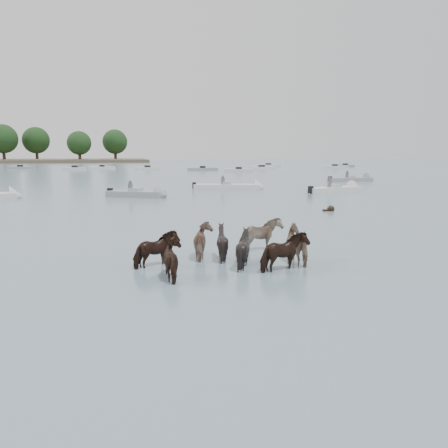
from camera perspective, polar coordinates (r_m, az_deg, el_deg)
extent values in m
plane|color=slate|center=(12.79, 2.19, -6.70)|extent=(400.00, 400.00, 0.00)
imported|color=black|center=(13.94, -8.70, -3.51)|extent=(1.61, 1.36, 1.25)
imported|color=gray|center=(14.98, -2.37, -2.40)|extent=(1.38, 1.52, 1.31)
imported|color=black|center=(14.74, -0.26, -2.60)|extent=(1.57, 1.55, 1.30)
imported|color=tan|center=(16.05, 4.67, -1.58)|extent=(1.72, 1.12, 1.34)
imported|color=black|center=(12.66, -6.09, -4.76)|extent=(1.49, 1.57, 1.25)
imported|color=black|center=(13.75, 2.49, -3.45)|extent=(1.52, 1.45, 1.31)
imported|color=black|center=(13.40, 7.65, -3.87)|extent=(1.70, 1.21, 1.31)
imported|color=#9D866B|center=(14.58, 9.79, -2.77)|extent=(1.63, 1.71, 1.35)
sphere|color=black|center=(27.46, 13.48, 1.88)|extent=(0.44, 0.44, 0.44)
cube|color=black|center=(27.35, 13.01, 1.66)|extent=(0.50, 0.22, 0.18)
cone|color=silver|center=(37.29, -24.99, 3.27)|extent=(1.23, 1.76, 1.60)
cube|color=gray|center=(35.70, -11.20, 3.73)|extent=(4.65, 3.53, 0.55)
cone|color=gray|center=(34.82, -7.89, 3.68)|extent=(1.56, 1.84, 1.60)
cube|color=#99ADB7|center=(35.67, -11.22, 4.29)|extent=(1.24, 1.37, 0.35)
cube|color=black|center=(36.68, -14.35, 4.00)|extent=(0.47, 0.47, 0.60)
cylinder|color=#595966|center=(35.63, -11.87, 4.59)|extent=(0.36, 0.36, 0.70)
sphere|color=#595966|center=(35.60, -11.89, 5.31)|extent=(0.24, 0.24, 0.24)
cube|color=silver|center=(42.28, 0.37, 4.73)|extent=(6.38, 3.28, 0.55)
cone|color=silver|center=(42.32, 4.57, 4.71)|extent=(1.32, 1.79, 1.60)
cube|color=#99ADB7|center=(42.26, 0.37, 5.21)|extent=(1.08, 1.30, 0.35)
cube|color=black|center=(42.46, -3.82, 4.93)|extent=(0.43, 0.43, 0.60)
cylinder|color=#595966|center=(42.14, -0.15, 5.47)|extent=(0.36, 0.36, 0.70)
sphere|color=#595966|center=(42.12, -0.15, 6.08)|extent=(0.24, 0.24, 0.24)
cube|color=silver|center=(40.09, 13.82, 4.22)|extent=(5.31, 2.74, 0.55)
cone|color=silver|center=(41.83, 16.42, 4.31)|extent=(1.25, 1.77, 1.60)
cube|color=#99ADB7|center=(40.06, 13.84, 4.72)|extent=(1.04, 1.28, 0.35)
cube|color=black|center=(38.43, 11.01, 4.34)|extent=(0.42, 0.42, 0.60)
cylinder|color=#595966|center=(39.86, 13.35, 5.01)|extent=(0.36, 0.36, 0.70)
sphere|color=#595966|center=(39.83, 13.37, 5.65)|extent=(0.24, 0.24, 0.24)
cube|color=gray|center=(55.51, 15.79, 5.46)|extent=(5.29, 1.67, 0.55)
cone|color=gray|center=(56.92, 18.07, 5.44)|extent=(0.92, 1.61, 1.60)
cube|color=#99ADB7|center=(55.49, 15.80, 5.82)|extent=(0.82, 1.13, 0.35)
cube|color=black|center=(54.18, 13.40, 5.63)|extent=(0.35, 0.35, 0.60)
cylinder|color=#595966|center=(55.28, 15.45, 6.03)|extent=(0.36, 0.36, 0.70)
sphere|color=#595966|center=(55.26, 15.47, 6.50)|extent=(0.24, 0.24, 0.24)
cube|color=gray|center=(100.59, -24.58, 6.52)|extent=(4.60, 1.51, 0.60)
cube|color=black|center=(100.58, -24.59, 6.73)|extent=(1.00, 1.00, 0.50)
cube|color=silver|center=(92.47, -18.49, 6.71)|extent=(4.39, 2.21, 0.60)
cube|color=black|center=(92.45, -18.51, 6.94)|extent=(1.16, 1.16, 0.50)
cube|color=silver|center=(94.78, -15.31, 6.91)|extent=(5.37, 1.91, 0.60)
cube|color=black|center=(94.77, -15.32, 7.14)|extent=(1.08, 1.08, 0.50)
cube|color=silver|center=(89.81, -9.76, 6.99)|extent=(4.71, 2.44, 0.60)
cube|color=black|center=(89.79, -9.76, 7.23)|extent=(1.19, 1.19, 0.50)
cube|color=gray|center=(84.81, -2.75, 6.99)|extent=(5.77, 1.98, 0.60)
cube|color=black|center=(84.79, -2.75, 7.24)|extent=(1.08, 1.08, 0.50)
cube|color=silver|center=(79.10, 1.90, 6.83)|extent=(5.30, 3.45, 0.60)
cube|color=black|center=(79.09, 1.90, 7.11)|extent=(1.32, 1.32, 0.50)
cube|color=silver|center=(91.03, 4.83, 7.12)|extent=(5.75, 3.14, 0.60)
cube|color=black|center=(91.02, 4.83, 7.36)|extent=(1.26, 1.26, 0.50)
cube|color=silver|center=(106.21, 5.67, 7.40)|extent=(6.04, 2.23, 0.60)
cube|color=black|center=(106.20, 5.68, 7.60)|extent=(1.12, 1.12, 0.50)
cube|color=silver|center=(99.58, 13.95, 7.06)|extent=(6.04, 2.33, 0.60)
cube|color=black|center=(99.57, 13.95, 7.28)|extent=(1.13, 1.13, 0.50)
cube|color=gray|center=(107.60, 15.21, 7.15)|extent=(4.38, 2.46, 0.60)
cube|color=black|center=(107.59, 15.21, 7.35)|extent=(1.21, 1.21, 0.50)
cylinder|color=#382619|center=(165.55, -26.28, 7.80)|extent=(1.00, 1.00, 4.27)
sphere|color=black|center=(165.59, -26.42, 9.72)|extent=(9.48, 9.48, 9.48)
cylinder|color=#382619|center=(171.03, -22.77, 8.03)|extent=(1.00, 1.00, 4.13)
sphere|color=black|center=(171.07, -22.88, 9.83)|extent=(9.17, 9.17, 9.17)
cylinder|color=#382619|center=(156.98, -17.94, 8.14)|extent=(1.00, 1.00, 3.51)
sphere|color=black|center=(157.00, -18.02, 9.81)|extent=(7.81, 7.81, 7.81)
cylinder|color=#382619|center=(165.80, -13.69, 8.42)|extent=(1.00, 1.00, 3.89)
sphere|color=black|center=(165.83, -13.76, 10.18)|extent=(8.65, 8.65, 8.65)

